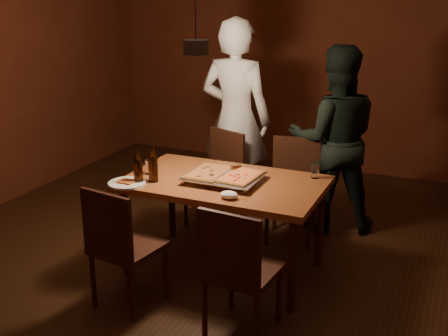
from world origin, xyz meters
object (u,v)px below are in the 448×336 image
at_px(dining_table, 224,190).
at_px(chair_near_right, 237,262).
at_px(pendant_lamp, 196,46).
at_px(pizza_tray, 224,178).
at_px(chair_far_left, 219,170).
at_px(beer_bottle_a, 138,167).
at_px(chair_near_left, 119,238).
at_px(chair_far_right, 294,180).
at_px(plate_slice, 127,183).
at_px(diner_white, 236,119).
at_px(beer_bottle_b, 153,164).
at_px(diner_dark, 334,140).

distance_m(dining_table, chair_near_right, 0.92).
relative_size(dining_table, pendant_lamp, 1.36).
bearing_deg(pizza_tray, chair_near_right, -61.04).
relative_size(chair_far_left, beer_bottle_a, 2.09).
bearing_deg(chair_near_left, pizza_tray, 69.99).
relative_size(chair_far_right, plate_slice, 1.74).
bearing_deg(plate_slice, chair_near_left, -64.46).
bearing_deg(chair_far_left, plate_slice, 99.90).
distance_m(chair_near_right, diner_white, 2.13).
bearing_deg(pendant_lamp, beer_bottle_b, -157.05).
distance_m(dining_table, chair_near_left, 0.92).
bearing_deg(pendant_lamp, chair_far_right, 62.56).
relative_size(chair_far_left, chair_near_left, 1.12).
xyz_separation_m(diner_white, pendant_lamp, (0.21, -1.24, 0.81)).
distance_m(dining_table, pendant_lamp, 1.10).
bearing_deg(chair_near_right, beer_bottle_b, 153.47).
distance_m(chair_near_right, pendant_lamp, 1.53).
height_order(chair_near_right, beer_bottle_b, beer_bottle_b).
xyz_separation_m(dining_table, beer_bottle_b, (-0.48, -0.23, 0.21)).
height_order(chair_far_left, diner_white, diner_white).
bearing_deg(pizza_tray, pendant_lamp, -153.71).
bearing_deg(pizza_tray, beer_bottle_b, -155.75).
relative_size(chair_near_left, pizza_tray, 0.88).
height_order(beer_bottle_b, diner_white, diner_white).
bearing_deg(diner_white, chair_far_left, 86.95).
relative_size(pizza_tray, beer_bottle_b, 2.00).
bearing_deg(plate_slice, pendant_lamp, 30.09).
relative_size(chair_near_left, beer_bottle_b, 1.76).
xyz_separation_m(dining_table, plate_slice, (-0.63, -0.37, 0.08)).
distance_m(beer_bottle_b, diner_dark, 1.74).
xyz_separation_m(beer_bottle_b, diner_white, (0.10, 1.37, 0.06)).
bearing_deg(pizza_tray, dining_table, 115.72).
relative_size(diner_white, pendant_lamp, 1.73).
distance_m(chair_far_right, pizza_tray, 0.92).
bearing_deg(diner_dark, beer_bottle_b, 32.32).
distance_m(chair_far_left, pendant_lamp, 1.54).
xyz_separation_m(chair_near_left, beer_bottle_a, (-0.14, 0.49, 0.34)).
distance_m(dining_table, diner_white, 1.23).
relative_size(chair_far_left, pendant_lamp, 0.49).
relative_size(diner_dark, pendant_lamp, 1.53).
bearing_deg(dining_table, chair_far_left, 116.60).
height_order(beer_bottle_a, diner_dark, diner_dark).
relative_size(beer_bottle_b, plate_slice, 0.99).
bearing_deg(chair_near_left, beer_bottle_b, 104.28).
bearing_deg(pendant_lamp, chair_far_left, 104.35).
bearing_deg(chair_far_left, dining_table, 137.51).
bearing_deg(diner_dark, pendant_lamp, 38.94).
distance_m(diner_white, diner_dark, 0.95).
distance_m(chair_near_left, plate_slice, 0.53).
xyz_separation_m(chair_near_right, beer_bottle_a, (-1.00, 0.48, 0.34)).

